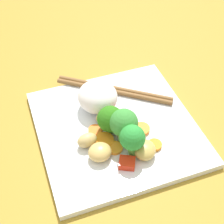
# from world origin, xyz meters

# --- Properties ---
(ground_plane) EXTENTS (1.10, 1.10, 0.02)m
(ground_plane) POSITION_xyz_m (0.00, 0.00, -0.01)
(ground_plane) COLOR olive
(square_plate) EXTENTS (0.27, 0.27, 0.01)m
(square_plate) POSITION_xyz_m (0.00, 0.00, 0.01)
(square_plate) COLOR white
(square_plate) RESTS_ON ground_plane
(rice_mound) EXTENTS (0.09, 0.09, 0.05)m
(rice_mound) POSITION_xyz_m (-0.05, -0.01, 0.04)
(rice_mound) COLOR white
(rice_mound) RESTS_ON square_plate
(broccoli_floret_0) EXTENTS (0.05, 0.05, 0.06)m
(broccoli_floret_0) POSITION_xyz_m (0.03, -0.00, 0.05)
(broccoli_floret_0) COLOR #59904B
(broccoli_floret_0) RESTS_ON square_plate
(broccoli_floret_1) EXTENTS (0.04, 0.04, 0.05)m
(broccoli_floret_1) POSITION_xyz_m (0.01, -0.01, 0.04)
(broccoli_floret_1) COLOR #579544
(broccoli_floret_1) RESTS_ON square_plate
(broccoli_floret_2) EXTENTS (0.04, 0.04, 0.06)m
(broccoli_floret_2) POSITION_xyz_m (0.07, -0.00, 0.05)
(broccoli_floret_2) COLOR #54A03C
(broccoli_floret_2) RESTS_ON square_plate
(carrot_slice_0) EXTENTS (0.04, 0.04, 0.01)m
(carrot_slice_0) POSITION_xyz_m (0.03, 0.04, 0.02)
(carrot_slice_0) COLOR orange
(carrot_slice_0) RESTS_ON square_plate
(carrot_slice_1) EXTENTS (0.04, 0.04, 0.01)m
(carrot_slice_1) POSITION_xyz_m (0.03, -0.03, 0.02)
(carrot_slice_1) COLOR orange
(carrot_slice_1) RESTS_ON square_plate
(carrot_slice_2) EXTENTS (0.03, 0.03, 0.01)m
(carrot_slice_2) POSITION_xyz_m (0.06, 0.04, 0.02)
(carrot_slice_2) COLOR orange
(carrot_slice_2) RESTS_ON square_plate
(carrot_slice_3) EXTENTS (0.04, 0.04, 0.01)m
(carrot_slice_3) POSITION_xyz_m (0.05, -0.02, 0.01)
(carrot_slice_3) COLOR orange
(carrot_slice_3) RESTS_ON square_plate
(carrot_slice_4) EXTENTS (0.03, 0.03, 0.01)m
(carrot_slice_4) POSITION_xyz_m (0.00, -0.04, 0.02)
(carrot_slice_4) COLOR orange
(carrot_slice_4) RESTS_ON square_plate
(pepper_chunk_0) EXTENTS (0.03, 0.04, 0.02)m
(pepper_chunk_0) POSITION_xyz_m (-0.00, 0.01, 0.02)
(pepper_chunk_0) COLOR red
(pepper_chunk_0) RESTS_ON square_plate
(pepper_chunk_1) EXTENTS (0.03, 0.03, 0.02)m
(pepper_chunk_1) POSITION_xyz_m (0.04, 0.02, 0.02)
(pepper_chunk_1) COLOR red
(pepper_chunk_1) RESTS_ON square_plate
(pepper_chunk_2) EXTENTS (0.03, 0.03, 0.01)m
(pepper_chunk_2) POSITION_xyz_m (0.08, -0.02, 0.02)
(pepper_chunk_2) COLOR red
(pepper_chunk_2) RESTS_ON square_plate
(chicken_piece_0) EXTENTS (0.04, 0.04, 0.02)m
(chicken_piece_0) POSITION_xyz_m (0.05, -0.05, 0.02)
(chicken_piece_0) COLOR tan
(chicken_piece_0) RESTS_ON square_plate
(chicken_piece_1) EXTENTS (0.05, 0.05, 0.02)m
(chicken_piece_1) POSITION_xyz_m (0.07, 0.02, 0.02)
(chicken_piece_1) COLOR tan
(chicken_piece_1) RESTS_ON square_plate
(chicken_piece_2) EXTENTS (0.03, 0.04, 0.02)m
(chicken_piece_2) POSITION_xyz_m (0.02, -0.06, 0.02)
(chicken_piece_2) COLOR tan
(chicken_piece_2) RESTS_ON square_plate
(chicken_piece_3) EXTENTS (0.03, 0.03, 0.02)m
(chicken_piece_3) POSITION_xyz_m (-0.02, -0.02, 0.02)
(chicken_piece_3) COLOR tan
(chicken_piece_3) RESTS_ON square_plate
(chopstick_pair) EXTENTS (0.15, 0.19, 0.01)m
(chopstick_pair) POSITION_xyz_m (-0.08, 0.03, 0.02)
(chopstick_pair) COLOR brown
(chopstick_pair) RESTS_ON square_plate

